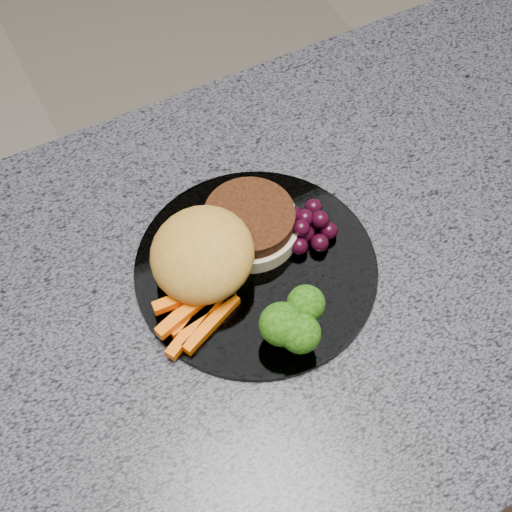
{
  "coord_description": "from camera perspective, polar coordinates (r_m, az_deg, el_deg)",
  "views": [
    {
      "loc": [
        -0.15,
        -0.33,
        1.55
      ],
      "look_at": [
        0.04,
        0.02,
        0.93
      ],
      "focal_mm": 50.0,
      "sensor_mm": 36.0,
      "label": 1
    }
  ],
  "objects": [
    {
      "name": "broccoli",
      "position": [
        0.69,
        3.07,
        -5.29
      ],
      "size": [
        0.07,
        0.07,
        0.05
      ],
      "rotation": [
        0.0,
        0.0,
        0.07
      ],
      "color": "#578630",
      "rests_on": "plate"
    },
    {
      "name": "carrot_sticks",
      "position": [
        0.72,
        -4.85,
        -4.53
      ],
      "size": [
        0.09,
        0.07,
        0.02
      ],
      "rotation": [
        0.0,
        0.0,
        0.02
      ],
      "color": "#F26104",
      "rests_on": "plate"
    },
    {
      "name": "countertop",
      "position": [
        0.76,
        -1.7,
        -4.23
      ],
      "size": [
        1.2,
        0.6,
        0.04
      ],
      "primitive_type": "cube",
      "color": "#51515C",
      "rests_on": "island_cabinet"
    },
    {
      "name": "grape_bunch",
      "position": [
        0.77,
        4.14,
        2.42
      ],
      "size": [
        0.06,
        0.06,
        0.03
      ],
      "rotation": [
        0.0,
        0.0,
        0.28
      ],
      "color": "black",
      "rests_on": "plate"
    },
    {
      "name": "burger",
      "position": [
        0.74,
        -2.92,
        0.87
      ],
      "size": [
        0.21,
        0.17,
        0.06
      ],
      "rotation": [
        0.0,
        0.0,
        0.43
      ],
      "color": "#CBBC8F",
      "rests_on": "plate"
    },
    {
      "name": "island_cabinet",
      "position": [
        1.18,
        -1.14,
        -14.7
      ],
      "size": [
        1.2,
        0.6,
        0.86
      ],
      "primitive_type": "cube",
      "color": "#57331D",
      "rests_on": "ground"
    },
    {
      "name": "plate",
      "position": [
        0.76,
        0.0,
        -0.93
      ],
      "size": [
        0.26,
        0.26,
        0.01
      ],
      "primitive_type": "cylinder",
      "color": "white",
      "rests_on": "countertop"
    }
  ]
}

